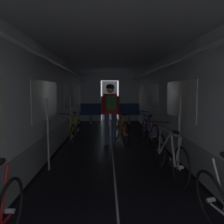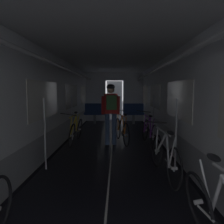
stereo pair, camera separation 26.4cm
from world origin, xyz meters
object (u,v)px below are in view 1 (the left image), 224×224
bicycle_silver (169,155)px  person_cyclist_aisle (110,107)px  bicycle_orange_in_aisle (121,130)px  bench_seat_far_right (129,112)px  bicycle_purple (148,131)px  bench_seat_far_left (91,112)px  bicycle_yellow (75,131)px

bicycle_silver → person_cyclist_aisle: bearing=114.0°
bicycle_orange_in_aisle → bench_seat_far_right: bearing=80.5°
bench_seat_far_right → bicycle_purple: bearing=-87.7°
bench_seat_far_left → bicycle_orange_in_aisle: size_ratio=0.59×
person_cyclist_aisle → bench_seat_far_right: bearing=76.8°
bench_seat_far_left → bicycle_silver: size_ratio=0.58×
bench_seat_far_right → bicycle_purple: 3.99m
bench_seat_far_left → bicycle_silver: 6.58m
bench_seat_far_left → person_cyclist_aisle: bearing=-77.8°
bicycle_orange_in_aisle → bicycle_purple: bearing=-18.9°
bicycle_orange_in_aisle → bicycle_yellow: bearing=-174.7°
bench_seat_far_left → bench_seat_far_right: (1.80, 0.00, 0.00)m
bicycle_yellow → bicycle_silver: bicycle_yellow is taller
bench_seat_far_left → bicycle_silver: bearing=-73.3°
bench_seat_far_right → bicycle_yellow: (-1.97, -3.84, -0.19)m
bench_seat_far_right → bicycle_orange_in_aisle: size_ratio=0.59×
bicycle_silver → person_cyclist_aisle: 2.63m
person_cyclist_aisle → bicycle_orange_in_aisle: size_ratio=1.04×
bench_seat_far_right → bicycle_purple: size_ratio=0.58×
bench_seat_far_right → person_cyclist_aisle: (-0.94, -3.98, 0.50)m
bench_seat_far_right → bicycle_silver: 6.30m
bench_seat_far_right → bicycle_purple: same height
bench_seat_far_left → person_cyclist_aisle: 4.10m
person_cyclist_aisle → bicycle_orange_in_aisle: 0.80m
bicycle_purple → bicycle_yellow: bearing=176.2°
bicycle_purple → bench_seat_far_left: bearing=116.2°
bicycle_purple → person_cyclist_aisle: (-1.09, 0.00, 0.69)m
bicycle_purple → bicycle_silver: bearing=-91.6°
bench_seat_far_right → person_cyclist_aisle: size_ratio=0.57×
bench_seat_far_right → bicycle_silver: size_ratio=0.58×
person_cyclist_aisle → bicycle_silver: bearing=-66.0°
bicycle_purple → bicycle_orange_in_aisle: 0.82m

